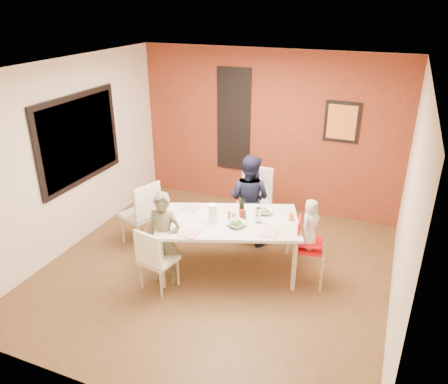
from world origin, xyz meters
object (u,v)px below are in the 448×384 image
at_px(dining_table, 229,225).
at_px(chair_near, 154,257).
at_px(child_far, 249,199).
at_px(child_near, 164,239).
at_px(chair_left, 143,211).
at_px(paper_towel_roll, 213,213).
at_px(wine_bottle, 242,208).
at_px(high_chair, 306,245).
at_px(toddler, 310,224).
at_px(chair_far, 254,198).

height_order(dining_table, chair_near, chair_near).
height_order(dining_table, child_far, child_far).
bearing_deg(dining_table, child_near, -141.08).
bearing_deg(chair_left, paper_towel_roll, 97.29).
xyz_separation_m(chair_near, child_far, (0.66, 1.65, 0.20)).
bearing_deg(dining_table, wine_bottle, 51.26).
height_order(chair_near, child_far, child_far).
relative_size(chair_near, child_far, 0.63).
height_order(chair_near, wine_bottle, wine_bottle).
bearing_deg(wine_bottle, dining_table, -128.74).
bearing_deg(child_far, chair_left, 35.27).
height_order(high_chair, toddler, toddler).
relative_size(child_far, toddler, 2.14).
bearing_deg(high_chair, chair_left, 80.01).
height_order(high_chair, paper_towel_roll, paper_towel_roll).
bearing_deg(chair_left, wine_bottle, 109.58).
bearing_deg(paper_towel_roll, wine_bottle, 41.84).
relative_size(child_near, wine_bottle, 4.97).
distance_m(chair_far, chair_left, 1.70).
height_order(chair_near, child_near, child_near).
xyz_separation_m(child_far, paper_towel_roll, (-0.16, -0.99, 0.20)).
distance_m(chair_near, paper_towel_roll, 0.92).
relative_size(dining_table, wine_bottle, 8.21).
bearing_deg(chair_near, wine_bottle, -119.82).
relative_size(chair_far, high_chair, 1.17).
xyz_separation_m(chair_near, high_chair, (1.70, 0.90, 0.06)).
distance_m(chair_near, chair_far, 2.02).
distance_m(chair_left, child_far, 1.57).
distance_m(high_chair, toddler, 0.31).
bearing_deg(chair_left, high_chair, 108.63).
xyz_separation_m(high_chair, toddler, (0.02, 0.01, 0.31)).
relative_size(chair_near, chair_left, 0.86).
xyz_separation_m(chair_left, wine_bottle, (1.53, 0.01, 0.33)).
distance_m(chair_far, wine_bottle, 1.03).
bearing_deg(child_far, wine_bottle, 108.84).
bearing_deg(chair_near, chair_left, -40.75).
relative_size(dining_table, chair_near, 2.39).
bearing_deg(paper_towel_roll, dining_table, 32.90).
relative_size(chair_far, child_far, 0.77).
xyz_separation_m(dining_table, child_near, (-0.67, -0.54, -0.07)).
height_order(toddler, paper_towel_roll, toddler).
bearing_deg(wine_bottle, chair_left, -179.58).
relative_size(chair_far, wine_bottle, 4.22).
bearing_deg(chair_far, dining_table, -88.53).
bearing_deg(chair_left, toddler, 108.80).
height_order(dining_table, wine_bottle, wine_bottle).
bearing_deg(toddler, high_chair, 126.34).
bearing_deg(wine_bottle, chair_far, 98.37).
bearing_deg(wine_bottle, high_chair, -2.16).
relative_size(chair_near, high_chair, 0.95).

